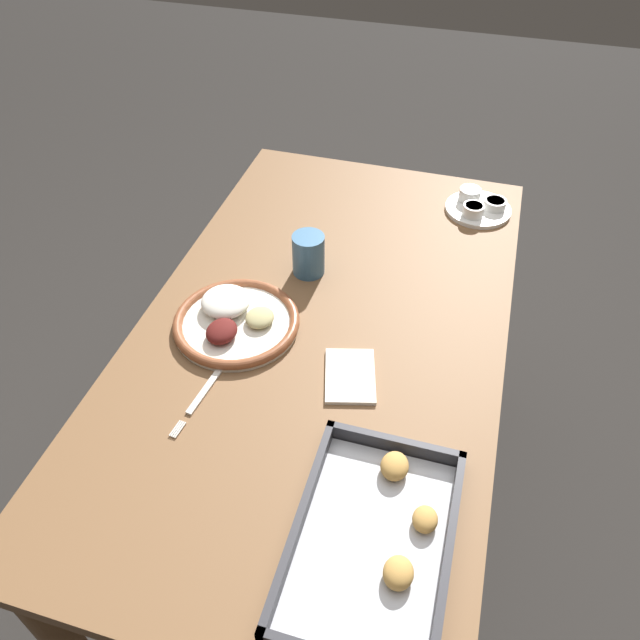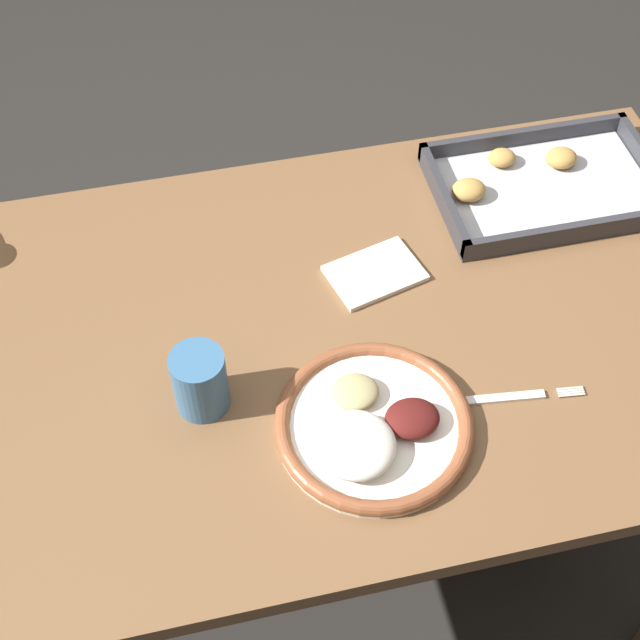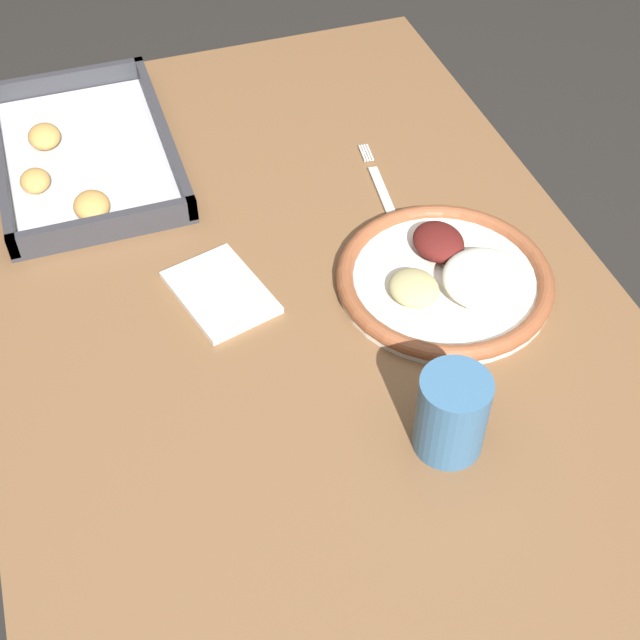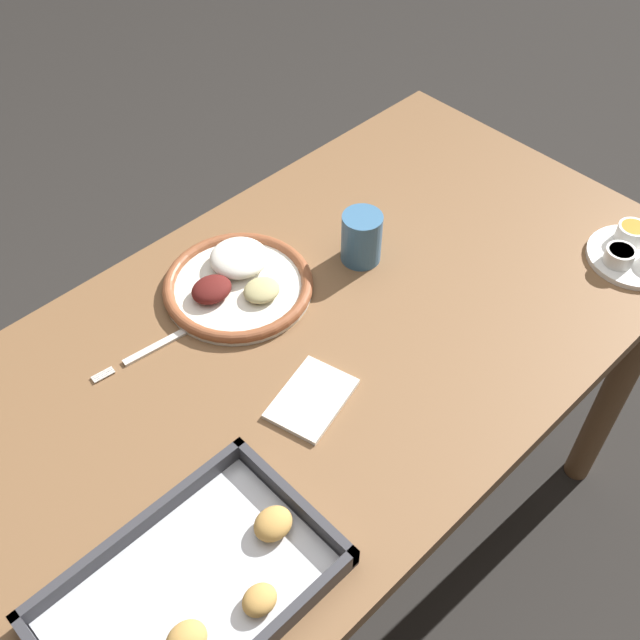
% 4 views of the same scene
% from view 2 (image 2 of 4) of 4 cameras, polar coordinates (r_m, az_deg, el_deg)
% --- Properties ---
extents(ground_plane, '(8.00, 8.00, 0.00)m').
position_cam_2_polar(ground_plane, '(1.89, -0.43, -15.21)').
color(ground_plane, '#282623').
extents(dining_table, '(1.28, 0.72, 0.77)m').
position_cam_2_polar(dining_table, '(1.32, -0.59, -4.17)').
color(dining_table, brown).
rests_on(dining_table, ground_plane).
extents(dinner_plate, '(0.25, 0.25, 0.05)m').
position_cam_2_polar(dinner_plate, '(1.12, 3.39, -6.80)').
color(dinner_plate, white).
rests_on(dinner_plate, dining_table).
extents(fork, '(0.19, 0.04, 0.00)m').
position_cam_2_polar(fork, '(1.18, 11.62, -4.90)').
color(fork, silver).
rests_on(fork, dining_table).
extents(baking_tray, '(0.35, 0.23, 0.04)m').
position_cam_2_polar(baking_tray, '(1.45, 14.00, 8.43)').
color(baking_tray, '#333338').
rests_on(baking_tray, dining_table).
extents(drinking_cup, '(0.07, 0.07, 0.09)m').
position_cam_2_polar(drinking_cup, '(1.13, -7.69, -3.91)').
color(drinking_cup, '#38668E').
rests_on(drinking_cup, dining_table).
extents(napkin, '(0.15, 0.12, 0.01)m').
position_cam_2_polar(napkin, '(1.29, 3.54, 3.02)').
color(napkin, silver).
rests_on(napkin, dining_table).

